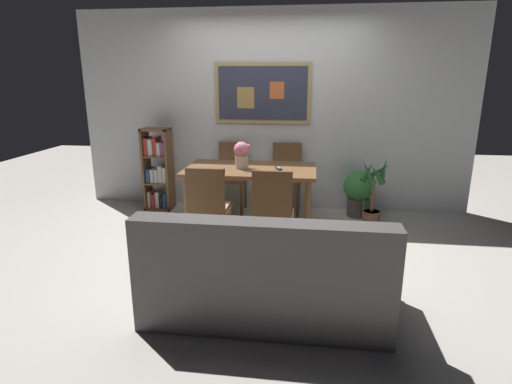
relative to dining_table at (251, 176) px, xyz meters
The scene contains 13 objects.
ground_plane 0.85m from the dining_table, 74.79° to the right, with size 12.00×12.00×0.00m, color #B7B2A8.
wall_back_with_painting 1.19m from the dining_table, 81.73° to the left, with size 5.20×0.14×2.60m.
dining_table is the anchor object (origin of this frame).
dining_chair_far_right 0.84m from the dining_table, 64.08° to the left, with size 0.40×0.41×0.91m.
dining_chair_near_left 0.79m from the dining_table, 114.60° to the right, with size 0.40×0.41×0.91m.
dining_chair_far_left 0.83m from the dining_table, 116.40° to the left, with size 0.40×0.41×0.91m.
dining_chair_near_right 0.81m from the dining_table, 66.17° to the right, with size 0.40×0.41×0.91m.
leather_couch 1.84m from the dining_table, 78.30° to the right, with size 1.80×0.84×0.84m.
bookshelf 1.51m from the dining_table, 154.41° to the left, with size 0.36×0.28×1.10m.
potted_ivy 1.50m from the dining_table, 27.37° to the left, with size 0.40×0.40×0.60m.
potted_palm 1.47m from the dining_table, ahead, with size 0.41×0.42×0.88m.
flower_vase 0.29m from the dining_table, 162.69° to the right, with size 0.19×0.18×0.30m.
tv_remote 0.34m from the dining_table, ahead, with size 0.09×0.16×0.02m.
Camera 1 is at (0.53, -4.02, 1.76)m, focal length 28.91 mm.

